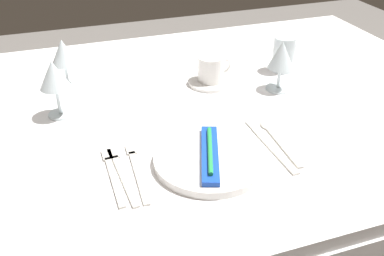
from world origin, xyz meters
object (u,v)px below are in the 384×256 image
Objects in this scene: spoon_soup at (275,137)px; wine_glass_right at (281,57)px; toothbrush_package at (210,153)px; dinner_knife at (271,147)px; dinner_plate at (210,160)px; wine_glass_left at (54,77)px; wine_glass_centre at (63,54)px; drink_tumbler at (284,56)px; fork_outer at (137,169)px; fork_salad at (112,174)px; fork_inner at (122,173)px; coffee_cup_left at (212,69)px.

wine_glass_right is (0.13, 0.23, 0.10)m from spoon_soup.
dinner_knife is at bearing 3.69° from toothbrush_package.
wine_glass_left reaches higher than dinner_plate.
wine_glass_centre is (-0.26, 0.49, 0.09)m from dinner_plate.
dinner_plate is at bearing -166.54° from spoon_soup.
drink_tumbler is (0.39, 0.39, 0.04)m from dinner_plate.
spoon_soup is at bearing 50.14° from dinner_knife.
fork_outer is 1.51× the size of wine_glass_centre.
fork_salad is 0.32m from wine_glass_left.
dinner_plate is 0.56m from wine_glass_centre.
dinner_plate is 1.17× the size of toothbrush_package.
spoon_soup is at bearing 13.46° from dinner_plate.
spoon_soup reaches higher than dinner_knife.
drink_tumbler is at bearing 58.08° from dinner_knife.
drink_tumbler is at bearing 32.01° from fork_inner.
wine_glass_centre is 0.17m from wine_glass_left.
coffee_cup_left reaches higher than fork_inner.
wine_glass_centre is 1.31× the size of drink_tumbler.
drink_tumbler is (0.68, 0.07, -0.06)m from wine_glass_left.
fork_salad is at bearing 178.65° from fork_outer.
spoon_soup is 0.63m from wine_glass_centre.
dinner_knife is 0.64m from wine_glass_centre.
drink_tumbler is (0.65, -0.10, -0.05)m from wine_glass_centre.
dinner_plate is at bearing -176.31° from dinner_knife.
wine_glass_left is at bearing 105.85° from fork_salad.
fork_outer is 0.94× the size of dinner_knife.
coffee_cup_left is (-0.01, 0.36, 0.04)m from dinner_knife.
wine_glass_right is at bearing -4.26° from wine_glass_left.
spoon_soup reaches higher than fork_outer.
wine_glass_centre is (-0.07, 0.46, 0.10)m from fork_inner.
dinner_plate is at bearing -7.44° from fork_salad.
wine_glass_right reaches higher than spoon_soup.
coffee_cup_left reaches higher than fork_salad.
fork_outer is at bearing -131.22° from coffee_cup_left.
fork_outer is at bearing 170.59° from toothbrush_package.
wine_glass_right is 0.15m from drink_tumbler.
fork_outer is 0.46m from coffee_cup_left.
coffee_cup_left is 0.67× the size of wine_glass_left.
fork_outer is 1.02× the size of fork_inner.
coffee_cup_left is (-0.04, 0.33, 0.04)m from spoon_soup.
dinner_plate is 0.43m from wine_glass_right.
fork_salad is at bearing 172.56° from toothbrush_package.
wine_glass_centre is at bearing 102.20° from fork_outer.
fork_inner is at bearing 177.66° from dinner_knife.
dinner_knife is 1.59× the size of wine_glass_right.
coffee_cup_left is at bearing 91.57° from dinner_knife.
drink_tumbler is (0.58, 0.36, 0.05)m from fork_inner.
drink_tumbler reaches higher than dinner_plate.
wine_glass_right is at bearing -29.85° from coffee_cup_left.
dinner_plate reaches higher than spoon_soup.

